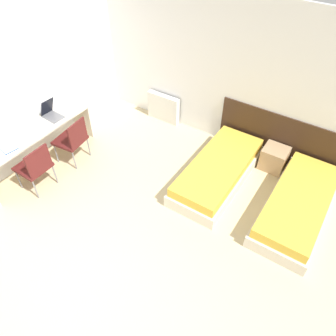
% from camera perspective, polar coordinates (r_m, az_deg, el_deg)
% --- Properties ---
extents(ground_plane, '(20.00, 20.00, 0.00)m').
position_cam_1_polar(ground_plane, '(4.65, -15.95, -20.85)').
color(ground_plane, beige).
extents(wall_back, '(6.10, 0.05, 2.70)m').
position_cam_1_polar(wall_back, '(5.96, 9.95, 15.79)').
color(wall_back, white).
rests_on(wall_back, ground_plane).
extents(wall_left, '(0.05, 4.95, 2.70)m').
position_cam_1_polar(wall_left, '(6.08, -22.51, 13.71)').
color(wall_left, white).
rests_on(wall_left, ground_plane).
extents(headboard_panel, '(2.34, 0.03, 0.94)m').
position_cam_1_polar(headboard_panel, '(6.10, 19.22, 4.65)').
color(headboard_panel, '#382316').
rests_on(headboard_panel, ground_plane).
extents(bed_near_window, '(0.87, 2.03, 0.39)m').
position_cam_1_polar(bed_near_window, '(5.64, 8.71, -0.55)').
color(bed_near_window, beige).
rests_on(bed_near_window, ground_plane).
extents(bed_near_door, '(0.87, 2.03, 0.39)m').
position_cam_1_polar(bed_near_door, '(5.44, 21.67, -6.05)').
color(bed_near_door, beige).
rests_on(bed_near_door, ground_plane).
extents(nightstand, '(0.42, 0.39, 0.42)m').
position_cam_1_polar(nightstand, '(6.08, 17.97, 1.64)').
color(nightstand, tan).
rests_on(nightstand, ground_plane).
extents(radiator, '(0.71, 0.12, 0.59)m').
position_cam_1_polar(radiator, '(6.90, -0.80, 10.44)').
color(radiator, silver).
rests_on(radiator, ground_plane).
extents(desk, '(0.52, 2.20, 0.74)m').
position_cam_1_polar(desk, '(6.06, -22.18, 4.85)').
color(desk, beige).
rests_on(desk, ground_plane).
extents(chair_near_laptop, '(0.52, 0.52, 0.88)m').
position_cam_1_polar(chair_near_laptop, '(5.99, -16.32, 4.94)').
color(chair_near_laptop, '#511919').
rests_on(chair_near_laptop, ground_plane).
extents(chair_near_notebook, '(0.47, 0.47, 0.88)m').
position_cam_1_polar(chair_near_notebook, '(5.65, -22.17, 0.39)').
color(chair_near_notebook, '#511919').
rests_on(chair_near_notebook, ground_plane).
extents(laptop, '(0.36, 0.27, 0.34)m').
position_cam_1_polar(laptop, '(6.17, -19.70, 8.95)').
color(laptop, slate).
rests_on(laptop, desk).
extents(open_notebook, '(0.30, 0.26, 0.02)m').
position_cam_1_polar(open_notebook, '(5.75, -26.08, 3.19)').
color(open_notebook, '#1E4793').
rests_on(open_notebook, desk).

